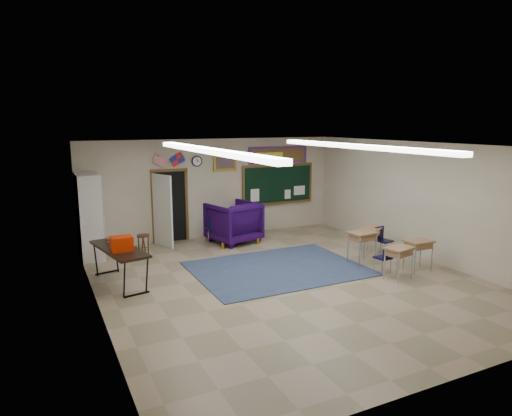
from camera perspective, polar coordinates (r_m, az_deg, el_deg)
name	(u,v)px	position (r m, az deg, el deg)	size (l,w,h in m)	color
floor	(287,280)	(10.37, 3.91, -8.99)	(9.00, 9.00, 0.00)	gray
back_wall	(214,188)	(13.99, -5.23, 2.47)	(8.00, 0.04, 3.00)	beige
front_wall	(460,276)	(6.60, 24.10, -7.82)	(8.00, 0.04, 3.00)	beige
left_wall	(96,234)	(8.73, -19.42, -3.10)	(0.04, 9.00, 3.00)	beige
right_wall	(423,201)	(12.43, 20.20, 0.82)	(0.04, 9.00, 3.00)	beige
ceiling	(289,146)	(9.78, 4.13, 7.79)	(8.00, 9.00, 0.04)	silver
area_rug	(278,268)	(11.12, 2.74, -7.55)	(4.00, 3.00, 0.02)	#334361
fluorescent_strips	(289,148)	(9.78, 4.12, 7.44)	(3.86, 6.00, 0.10)	white
doorway	(168,207)	(13.47, -10.95, 0.09)	(1.10, 0.89, 2.16)	black
chalkboard	(278,185)	(14.87, 2.78, 2.85)	(2.55, 0.14, 1.30)	brown
bulletin_board	(278,155)	(14.78, 2.80, 6.64)	(2.10, 0.05, 0.55)	#A01C0D
framed_art_print	(225,160)	(13.99, -3.89, 5.99)	(0.75, 0.05, 0.65)	#A47B1F
wall_clock	(197,161)	(13.68, -7.41, 5.82)	(0.32, 0.05, 0.32)	black
wall_flags	(169,158)	(13.40, -10.85, 6.18)	(1.16, 0.06, 0.70)	red
storage_cabinet	(89,216)	(12.59, -20.11, -0.92)	(0.59, 1.25, 2.20)	silver
wingback_armchair	(233,222)	(13.39, -2.84, -1.78)	(1.28, 1.32, 1.20)	#1C0536
student_chair_reading	(212,228)	(13.53, -5.52, -2.53)	(0.41, 0.41, 0.81)	black
student_chair_desk_a	(383,258)	(11.13, 15.58, -6.10)	(0.35, 0.35, 0.70)	black
student_chair_desk_b	(384,242)	(12.56, 15.71, -4.05)	(0.38, 0.38, 0.76)	black
student_desk_front_left	(362,246)	(11.71, 13.13, -4.63)	(0.73, 0.58, 0.81)	#996E47
student_desk_front_right	(372,239)	(12.62, 14.25, -3.77)	(0.76, 0.72, 0.74)	#996E47
student_desk_back_left	(398,261)	(10.79, 17.38, -6.36)	(0.71, 0.59, 0.74)	#996E47
student_desk_back_right	(418,254)	(11.53, 19.59, -5.41)	(0.63, 0.49, 0.74)	#996E47
folding_table	(120,264)	(10.43, -16.64, -6.74)	(1.02, 2.06, 1.12)	black
wooden_stool	(144,245)	(12.41, -13.88, -4.53)	(0.33, 0.33, 0.58)	#442314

